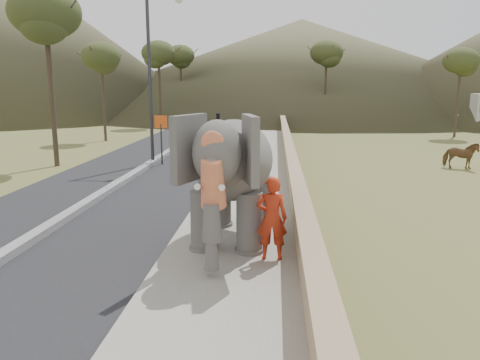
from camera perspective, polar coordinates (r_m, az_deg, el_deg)
name	(u,v)px	position (r m, az deg, el deg)	size (l,w,h in m)	color
ground	(218,302)	(8.74, -2.74, -14.65)	(160.00, 160.00, 0.00)	olive
road	(123,183)	(19.15, -14.04, -0.37)	(7.00, 120.00, 0.03)	black
median	(123,181)	(19.14, -14.05, -0.10)	(0.35, 120.00, 0.22)	black
walkway	(249,184)	(18.21, 1.07, -0.44)	(3.00, 120.00, 0.15)	#9E9687
parapet	(291,172)	(18.10, 6.30, 0.95)	(0.30, 120.00, 1.10)	tan
lamppost	(156,63)	(23.13, -10.25, 13.89)	(1.76, 0.36, 8.00)	#2D2E32
signboard	(161,131)	(23.01, -9.60, 5.87)	(0.60, 0.08, 2.40)	#2D2D33
cow	(460,156)	(23.95, 25.29, 2.71)	(0.69, 1.51, 1.27)	brown
distant_car	(469,121)	(46.19, 26.10, 6.49)	(1.70, 4.23, 1.44)	silver
hill_far	(301,65)	(77.95, 7.43, 13.77)	(80.00, 80.00, 14.00)	brown
elephant_and_man	(234,177)	(11.26, -0.75, 0.33)	(2.51, 4.38, 3.06)	#66615C
motorcyclist	(223,129)	(33.34, -2.06, 6.23)	(1.69, 1.72, 1.91)	maroon
trees	(307,85)	(37.89, 8.14, 11.43)	(48.02, 44.51, 8.54)	#473828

